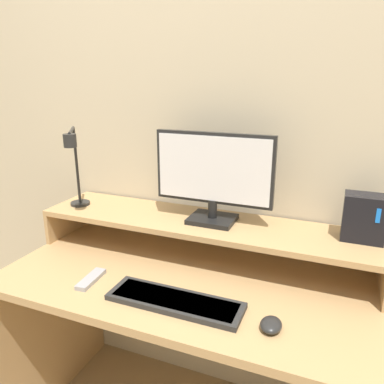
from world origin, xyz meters
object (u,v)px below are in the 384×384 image
(desk_lamp, at_px, (75,165))
(router_dock, at_px, (364,218))
(keyboard, at_px, (175,301))
(monitor, at_px, (213,175))
(mouse, at_px, (271,325))
(remote_control, at_px, (91,279))

(desk_lamp, bearing_deg, router_dock, 6.94)
(router_dock, relative_size, keyboard, 0.37)
(desk_lamp, xyz_separation_m, router_dock, (1.11, 0.13, -0.12))
(desk_lamp, distance_m, router_dock, 1.12)
(monitor, distance_m, router_dock, 0.55)
(keyboard, height_order, mouse, mouse)
(desk_lamp, xyz_separation_m, keyboard, (0.56, -0.25, -0.35))
(monitor, height_order, mouse, monitor)
(monitor, height_order, desk_lamp, monitor)
(mouse, bearing_deg, keyboard, 177.77)
(remote_control, bearing_deg, desk_lamp, 133.10)
(router_dock, bearing_deg, remote_control, -156.96)
(keyboard, bearing_deg, monitor, 89.76)
(keyboard, xyz_separation_m, mouse, (0.31, -0.01, 0.01))
(desk_lamp, distance_m, mouse, 0.98)
(router_dock, distance_m, keyboard, 0.71)
(monitor, bearing_deg, keyboard, -90.24)
(monitor, bearing_deg, mouse, -50.09)
(keyboard, height_order, remote_control, keyboard)
(monitor, relative_size, keyboard, 1.04)
(monitor, bearing_deg, remote_control, -134.53)
(desk_lamp, height_order, keyboard, desk_lamp)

